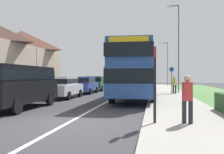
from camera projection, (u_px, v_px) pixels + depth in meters
ground_plane at (67, 123)px, 8.63m from camera, size 120.00×120.00×0.00m
lane_marking_centre at (108, 101)px, 16.53m from camera, size 0.14×60.00×0.01m
pavement_near_side at (176, 105)px, 13.86m from camera, size 3.20×68.00×0.12m
double_decker_bus at (136, 69)px, 17.99m from camera, size 2.80×11.30×3.70m
parked_van_black at (18, 83)px, 12.47m from camera, size 2.11×5.57×2.15m
parked_car_white at (63, 86)px, 18.54m from camera, size 1.94×4.39×1.62m
parked_car_blue at (84, 84)px, 23.71m from camera, size 1.95×4.36×1.62m
parked_car_dark_green at (96, 83)px, 28.67m from camera, size 1.94×4.28×1.65m
pedestrian_at_stop at (187, 97)px, 7.99m from camera, size 0.34×0.34×1.67m
pedestrian_walking_away at (174, 84)px, 22.08m from camera, size 0.34×0.34×1.67m
bus_stop_sign at (155, 79)px, 8.11m from camera, size 0.09×0.52×2.60m
cycle_route_sign at (172, 79)px, 23.26m from camera, size 0.44×0.08×2.52m
street_lamp_mid at (178, 44)px, 23.21m from camera, size 1.14×0.20×8.29m
street_lamp_far at (167, 61)px, 40.99m from camera, size 1.14×0.20×7.24m
house_terrace_far_side at (4, 59)px, 25.69m from camera, size 7.07×13.11×6.96m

